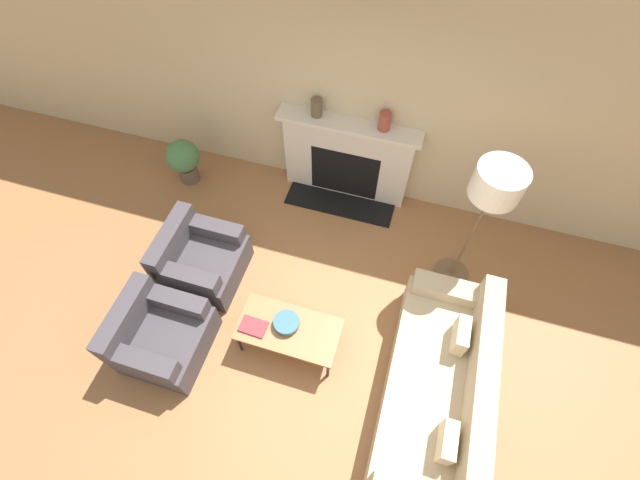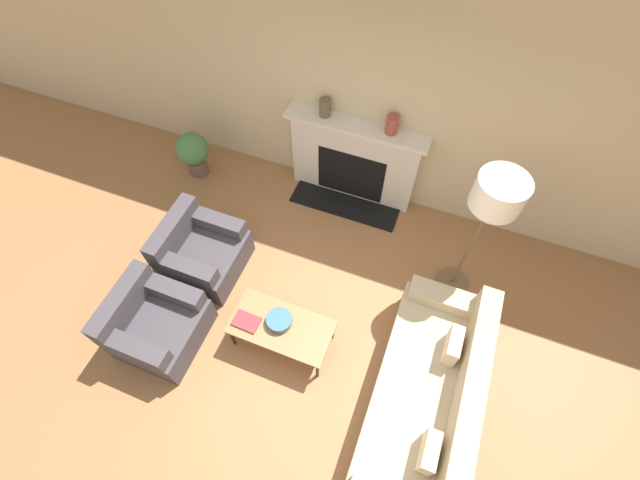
% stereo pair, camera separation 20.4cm
% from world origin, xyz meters
% --- Properties ---
extents(ground_plane, '(18.00, 18.00, 0.00)m').
position_xyz_m(ground_plane, '(0.00, 0.00, 0.00)').
color(ground_plane, '#99663D').
extents(wall_back, '(18.00, 0.06, 2.90)m').
position_xyz_m(wall_back, '(0.00, 2.54, 1.45)').
color(wall_back, '#C6B289').
rests_on(wall_back, ground_plane).
extents(fireplace, '(1.72, 0.59, 1.18)m').
position_xyz_m(fireplace, '(-0.23, 2.40, 0.57)').
color(fireplace, beige).
rests_on(fireplace, ground_plane).
extents(couch, '(0.89, 2.19, 0.81)m').
position_xyz_m(couch, '(1.34, -0.01, 0.30)').
color(couch, tan).
rests_on(couch, ground_plane).
extents(armchair_near, '(0.83, 0.85, 0.74)m').
position_xyz_m(armchair_near, '(-1.50, -0.29, 0.29)').
color(armchair_near, '#423D42').
rests_on(armchair_near, ground_plane).
extents(armchair_far, '(0.83, 0.85, 0.74)m').
position_xyz_m(armchair_far, '(-1.50, 0.66, 0.29)').
color(armchair_far, '#423D42').
rests_on(armchair_far, ground_plane).
extents(coffee_table, '(1.05, 0.53, 0.41)m').
position_xyz_m(coffee_table, '(-0.23, 0.12, 0.38)').
color(coffee_table, olive).
rests_on(coffee_table, ground_plane).
extents(bowl, '(0.26, 0.26, 0.08)m').
position_xyz_m(bowl, '(-0.26, 0.16, 0.46)').
color(bowl, '#38667A').
rests_on(bowl, coffee_table).
extents(book, '(0.27, 0.19, 0.02)m').
position_xyz_m(book, '(-0.58, 0.04, 0.42)').
color(book, '#9E2D33').
rests_on(book, coffee_table).
extents(floor_lamp, '(0.46, 0.46, 1.81)m').
position_xyz_m(floor_lamp, '(1.33, 1.50, 1.53)').
color(floor_lamp, brown).
rests_on(floor_lamp, ground_plane).
extents(mantel_vase_left, '(0.13, 0.13, 0.22)m').
position_xyz_m(mantel_vase_left, '(-0.63, 2.41, 1.29)').
color(mantel_vase_left, brown).
rests_on(mantel_vase_left, fireplace).
extents(mantel_vase_center_left, '(0.14, 0.14, 0.22)m').
position_xyz_m(mantel_vase_center_left, '(0.16, 2.41, 1.29)').
color(mantel_vase_center_left, brown).
rests_on(mantel_vase_center_left, fireplace).
extents(potted_plant, '(0.43, 0.43, 0.66)m').
position_xyz_m(potted_plant, '(-2.34, 1.96, 0.39)').
color(potted_plant, brown).
rests_on(potted_plant, ground_plane).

